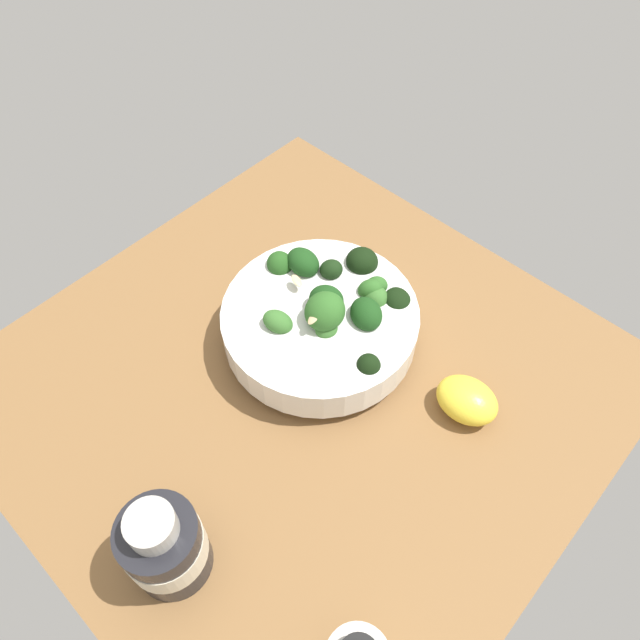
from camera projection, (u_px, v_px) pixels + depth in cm
name	position (u px, v px, depth cm)	size (l,w,h in cm)	color
ground_plane	(303.00, 390.00, 70.80)	(62.52, 62.52, 4.81)	brown
bowl_of_broccoli	(323.00, 319.00, 69.14)	(22.24, 22.71, 9.90)	white
lemon_wedge	(467.00, 400.00, 65.03)	(6.84, 5.39, 3.92)	yellow
bottle_tall	(165.00, 546.00, 52.94)	(7.24, 7.24, 11.48)	black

